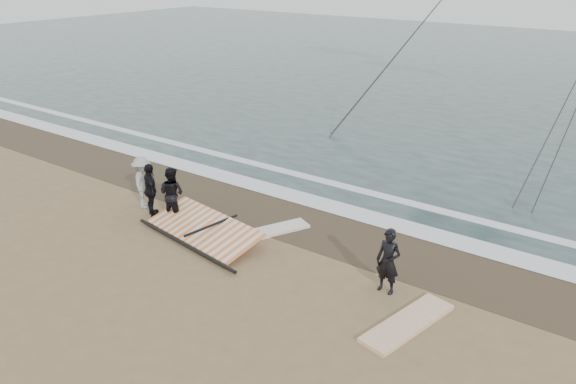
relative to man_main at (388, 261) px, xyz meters
The scene contains 10 objects.
ground 4.04m from the man_main, 140.68° to the right, with size 120.00×120.00×0.00m, color #8C704C.
sea 30.66m from the man_main, 95.73° to the left, with size 120.00×54.00×0.02m, color #233838.
wet_sand 3.74m from the man_main, 146.89° to the left, with size 120.00×2.80×0.01m, color #4C3D2B.
foam_near 4.64m from the man_main, 132.02° to the left, with size 120.00×0.90×0.01m, color white.
foam_far 5.99m from the man_main, 120.98° to the left, with size 120.00×0.45×0.01m, color white.
man_main is the anchor object (origin of this frame).
board_white 1.55m from the man_main, 43.40° to the right, with size 0.70×2.50×0.10m, color silver.
board_cream 4.24m from the man_main, 167.86° to the left, with size 0.60×2.24×0.09m, color silver.
trio_cluster 7.80m from the man_main, behind, with size 2.43×1.33×1.67m.
sail_rig 5.55m from the man_main, behind, with size 4.23×2.24×0.49m.
Camera 1 is at (7.80, -8.08, 7.32)m, focal length 35.00 mm.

